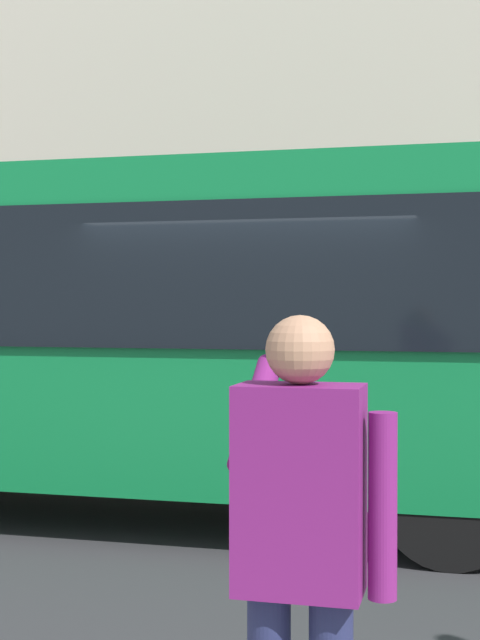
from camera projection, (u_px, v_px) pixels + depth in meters
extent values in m
plane|color=#2B2B2D|center=(271.00, 528.00, 7.70)|extent=(60.00, 60.00, 0.00)
cube|color=beige|center=(365.00, 38.00, 14.18)|extent=(28.00, 0.80, 12.00)
cube|color=#0F7238|center=(115.00, 324.00, 8.30)|extent=(9.00, 2.50, 2.60)
cube|color=black|center=(53.00, 276.00, 7.07)|extent=(7.60, 0.06, 1.10)
cylinder|color=black|center=(456.00, 450.00, 8.65)|extent=(1.00, 0.28, 1.00)
cylinder|color=black|center=(450.00, 498.00, 6.52)|extent=(1.00, 0.28, 1.00)
cube|color=#6B1960|center=(300.00, 489.00, 2.89)|extent=(0.40, 0.24, 0.66)
sphere|color=#A87A5B|center=(300.00, 350.00, 2.89)|extent=(0.22, 0.22, 0.22)
cylinder|color=#6B1960|center=(383.00, 506.00, 2.83)|extent=(0.09, 0.09, 0.58)
cylinder|color=#6B1960|center=(256.00, 412.00, 3.09)|extent=(0.09, 0.48, 0.37)
cube|color=black|center=(288.00, 351.00, 3.20)|extent=(0.07, 0.01, 0.14)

